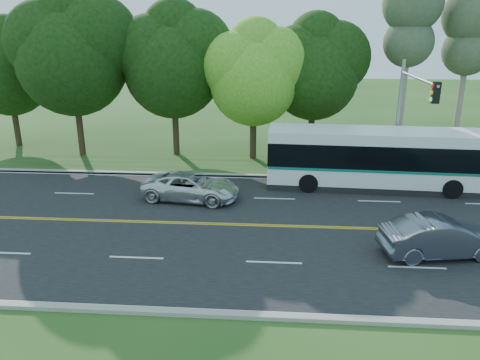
# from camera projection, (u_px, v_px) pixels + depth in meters

# --- Properties ---
(ground) EXTENTS (120.00, 120.00, 0.00)m
(ground) POSITION_uv_depth(u_px,v_px,m) (285.00, 226.00, 21.62)
(ground) COLOR #1E4617
(ground) RESTS_ON ground
(road) EXTENTS (60.00, 14.00, 0.02)m
(road) POSITION_uv_depth(u_px,v_px,m) (285.00, 226.00, 21.62)
(road) COLOR black
(road) RESTS_ON ground
(curb_north) EXTENTS (60.00, 0.30, 0.15)m
(curb_north) POSITION_uv_depth(u_px,v_px,m) (283.00, 176.00, 28.35)
(curb_north) COLOR #A09C90
(curb_north) RESTS_ON ground
(curb_south) EXTENTS (60.00, 0.30, 0.15)m
(curb_south) POSITION_uv_depth(u_px,v_px,m) (289.00, 317.00, 14.84)
(curb_south) COLOR #A09C90
(curb_south) RESTS_ON ground
(grass_verge) EXTENTS (60.00, 4.00, 0.10)m
(grass_verge) POSITION_uv_depth(u_px,v_px,m) (282.00, 168.00, 30.10)
(grass_verge) COLOR #1E4617
(grass_verge) RESTS_ON ground
(lane_markings) EXTENTS (57.60, 13.82, 0.00)m
(lane_markings) POSITION_uv_depth(u_px,v_px,m) (283.00, 226.00, 21.62)
(lane_markings) COLOR gold
(lane_markings) RESTS_ON road
(tree_row) EXTENTS (44.70, 9.10, 13.84)m
(tree_row) POSITION_uv_depth(u_px,v_px,m) (207.00, 57.00, 31.26)
(tree_row) COLOR black
(tree_row) RESTS_ON ground
(bougainvillea_hedge) EXTENTS (9.50, 2.25, 1.50)m
(bougainvillea_hedge) POSITION_uv_depth(u_px,v_px,m) (401.00, 164.00, 28.59)
(bougainvillea_hedge) COLOR maroon
(bougainvillea_hedge) RESTS_ON ground
(traffic_signal) EXTENTS (0.42, 6.10, 7.00)m
(traffic_signal) POSITION_uv_depth(u_px,v_px,m) (409.00, 107.00, 24.77)
(traffic_signal) COLOR #929599
(traffic_signal) RESTS_ON ground
(transit_bus) EXTENTS (12.78, 3.37, 3.31)m
(transit_bus) POSITION_uv_depth(u_px,v_px,m) (382.00, 160.00, 26.09)
(transit_bus) COLOR white
(transit_bus) RESTS_ON road
(sedan) EXTENTS (5.01, 2.43, 1.58)m
(sedan) POSITION_uv_depth(u_px,v_px,m) (441.00, 237.00, 18.68)
(sedan) COLOR slate
(sedan) RESTS_ON road
(suv) EXTENTS (5.36, 3.04, 1.41)m
(suv) POSITION_uv_depth(u_px,v_px,m) (191.00, 186.00, 24.68)
(suv) COLOR silver
(suv) RESTS_ON road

